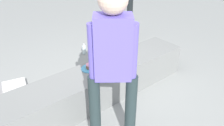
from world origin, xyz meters
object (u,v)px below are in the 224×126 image
(party_cup_red, at_px, (115,46))
(cake_box_white, at_px, (15,89))
(water_bottle_near_gift, at_px, (78,76))
(handbag_black_leather, at_px, (116,60))
(adult_standing, at_px, (113,58))
(child_seated, at_px, (113,50))
(cake_plate, at_px, (90,67))
(water_bottle_far_side, at_px, (84,49))

(party_cup_red, distance_m, cake_box_white, 1.90)
(water_bottle_near_gift, xyz_separation_m, party_cup_red, (1.10, 0.49, -0.04))
(water_bottle_near_gift, bearing_deg, handbag_black_leather, -0.95)
(adult_standing, relative_size, water_bottle_near_gift, 7.26)
(child_seated, bearing_deg, party_cup_red, 48.53)
(cake_plate, height_order, cake_box_white, cake_plate)
(cake_box_white, height_order, handbag_black_leather, handbag_black_leather)
(handbag_black_leather, bearing_deg, child_seated, -133.81)
(cake_box_white, xyz_separation_m, handbag_black_leather, (1.48, -0.34, 0.08))
(water_bottle_near_gift, bearing_deg, cake_box_white, 157.56)
(water_bottle_near_gift, bearing_deg, child_seated, -67.68)
(water_bottle_far_side, relative_size, handbag_black_leather, 0.53)
(cake_plate, bearing_deg, handbag_black_leather, 27.67)
(cake_plate, bearing_deg, water_bottle_near_gift, 82.93)
(water_bottle_far_side, bearing_deg, child_seated, -106.30)
(cake_box_white, bearing_deg, child_seated, -39.89)
(water_bottle_near_gift, bearing_deg, adult_standing, -104.32)
(adult_standing, relative_size, cake_box_white, 5.32)
(party_cup_red, bearing_deg, cake_box_white, -174.99)
(child_seated, height_order, cake_plate, child_seated)
(water_bottle_far_side, bearing_deg, cake_box_white, -164.67)
(water_bottle_near_gift, height_order, cake_box_white, water_bottle_near_gift)
(party_cup_red, bearing_deg, water_bottle_near_gift, -155.79)
(party_cup_red, bearing_deg, handbag_black_leather, -128.97)
(child_seated, relative_size, water_bottle_near_gift, 2.24)
(handbag_black_leather, bearing_deg, adult_standing, -131.45)
(adult_standing, height_order, handbag_black_leather, adult_standing)
(adult_standing, height_order, cake_box_white, adult_standing)
(child_seated, height_order, handbag_black_leather, child_seated)
(child_seated, distance_m, cake_box_white, 1.43)
(cake_plate, height_order, water_bottle_near_gift, cake_plate)
(water_bottle_far_side, xyz_separation_m, cake_box_white, (-1.36, -0.37, -0.03))
(child_seated, distance_m, water_bottle_far_side, 1.37)
(water_bottle_far_side, distance_m, party_cup_red, 0.57)
(cake_box_white, bearing_deg, cake_plate, -44.31)
(cake_plate, relative_size, water_bottle_near_gift, 1.04)
(adult_standing, relative_size, water_bottle_far_side, 8.11)
(adult_standing, bearing_deg, cake_plate, 71.82)
(child_seated, relative_size, adult_standing, 0.31)
(child_seated, bearing_deg, water_bottle_near_gift, 112.32)
(adult_standing, bearing_deg, child_seated, 50.64)
(child_seated, bearing_deg, water_bottle_far_side, 73.70)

